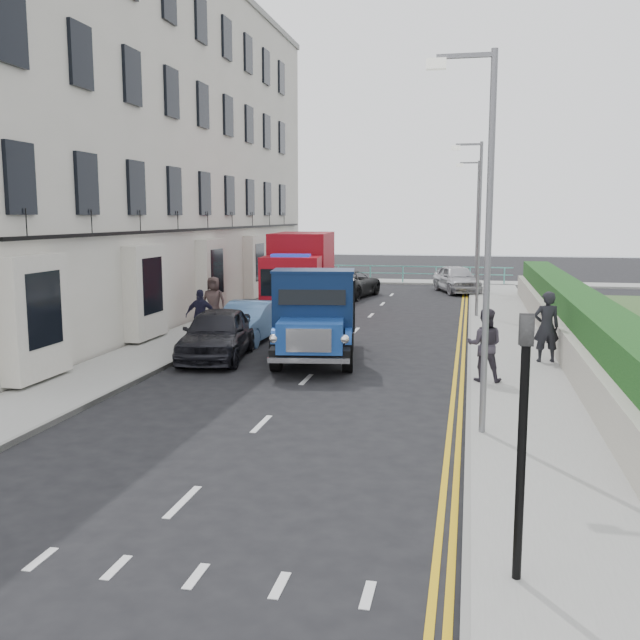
# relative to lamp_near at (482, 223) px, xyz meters

# --- Properties ---
(ground) EXTENTS (120.00, 120.00, 0.00)m
(ground) POSITION_rel_lamp_near_xyz_m (-4.18, 2.00, -4.00)
(ground) COLOR black
(ground) RESTS_ON ground
(pavement_west) EXTENTS (2.40, 38.00, 0.12)m
(pavement_west) POSITION_rel_lamp_near_xyz_m (-9.38, 11.00, -3.94)
(pavement_west) COLOR gray
(pavement_west) RESTS_ON ground
(pavement_east) EXTENTS (2.60, 38.00, 0.12)m
(pavement_east) POSITION_rel_lamp_near_xyz_m (1.12, 11.00, -3.94)
(pavement_east) COLOR gray
(pavement_east) RESTS_ON ground
(promenade) EXTENTS (30.00, 2.50, 0.12)m
(promenade) POSITION_rel_lamp_near_xyz_m (-4.18, 31.00, -3.94)
(promenade) COLOR gray
(promenade) RESTS_ON ground
(sea_plane) EXTENTS (120.00, 120.00, 0.00)m
(sea_plane) POSITION_rel_lamp_near_xyz_m (-4.18, 62.00, -4.00)
(sea_plane) COLOR slate
(sea_plane) RESTS_ON ground
(terrace_west) EXTENTS (6.31, 30.20, 14.25)m
(terrace_west) POSITION_rel_lamp_near_xyz_m (-13.65, 15.00, 3.17)
(terrace_west) COLOR beige
(terrace_west) RESTS_ON ground
(garden_east) EXTENTS (1.45, 28.00, 1.75)m
(garden_east) POSITION_rel_lamp_near_xyz_m (3.03, 11.00, -3.10)
(garden_east) COLOR #B2AD9E
(garden_east) RESTS_ON ground
(seafront_railing) EXTENTS (13.00, 0.08, 1.11)m
(seafront_railing) POSITION_rel_lamp_near_xyz_m (-4.18, 30.20, -3.42)
(seafront_railing) COLOR #59B2A5
(seafront_railing) RESTS_ON ground
(lamp_near) EXTENTS (1.23, 0.18, 7.00)m
(lamp_near) POSITION_rel_lamp_near_xyz_m (0.00, 0.00, 0.00)
(lamp_near) COLOR slate
(lamp_near) RESTS_ON ground
(lamp_mid) EXTENTS (1.23, 0.18, 7.00)m
(lamp_mid) POSITION_rel_lamp_near_xyz_m (0.00, 16.00, 0.00)
(lamp_mid) COLOR slate
(lamp_mid) RESTS_ON ground
(lamp_far) EXTENTS (1.23, 0.18, 7.00)m
(lamp_far) POSITION_rel_lamp_near_xyz_m (0.00, 26.00, 0.00)
(lamp_far) COLOR slate
(lamp_far) RESTS_ON ground
(traffic_signal) EXTENTS (0.16, 0.20, 3.10)m
(traffic_signal) POSITION_rel_lamp_near_xyz_m (0.42, -5.50, -1.92)
(traffic_signal) COLOR black
(traffic_signal) RESTS_ON ground
(bedford_lorry) EXTENTS (2.97, 5.78, 2.62)m
(bedford_lorry) POSITION_rel_lamp_near_xyz_m (-4.39, 5.87, -2.79)
(bedford_lorry) COLOR black
(bedford_lorry) RESTS_ON ground
(red_lorry) EXTENTS (2.83, 6.71, 3.42)m
(red_lorry) POSITION_rel_lamp_near_xyz_m (-7.01, 15.23, -2.18)
(red_lorry) COLOR black
(red_lorry) RESTS_ON ground
(parked_car_front) EXTENTS (2.30, 4.52, 1.48)m
(parked_car_front) POSITION_rel_lamp_near_xyz_m (-7.32, 6.08, -3.26)
(parked_car_front) COLOR black
(parked_car_front) RESTS_ON ground
(parked_car_mid) EXTENTS (1.51, 4.03, 1.32)m
(parked_car_mid) POSITION_rel_lamp_near_xyz_m (-7.30, 9.00, -3.34)
(parked_car_mid) COLOR #5884BC
(parked_car_mid) RESTS_ON ground
(parked_car_rear) EXTENTS (1.92, 4.34, 1.24)m
(parked_car_rear) POSITION_rel_lamp_near_xyz_m (-7.78, 15.34, -3.38)
(parked_car_rear) COLOR #A6A6AA
(parked_car_rear) RESTS_ON ground
(seafront_car_left) EXTENTS (3.12, 5.28, 1.38)m
(seafront_car_left) POSITION_rel_lamp_near_xyz_m (-6.24, 22.55, -3.31)
(seafront_car_left) COLOR black
(seafront_car_left) RESTS_ON ground
(seafront_car_right) EXTENTS (3.04, 4.72, 1.49)m
(seafront_car_right) POSITION_rel_lamp_near_xyz_m (-0.86, 25.87, -3.25)
(seafront_car_right) COLOR #AFAFB4
(seafront_car_right) RESTS_ON ground
(pedestrian_east_near) EXTENTS (0.79, 0.59, 1.96)m
(pedestrian_east_near) POSITION_rel_lamp_near_xyz_m (1.92, 6.98, -2.90)
(pedestrian_east_near) COLOR black
(pedestrian_east_near) RESTS_ON pavement_east
(pedestrian_east_far) EXTENTS (0.91, 0.73, 1.79)m
(pedestrian_east_far) POSITION_rel_lamp_near_xyz_m (0.22, 4.26, -2.98)
(pedestrian_east_far) COLOR #332D38
(pedestrian_east_far) RESTS_ON pavement_east
(pedestrian_west_near) EXTENTS (1.06, 0.65, 1.68)m
(pedestrian_west_near) POSITION_rel_lamp_near_xyz_m (-8.58, 8.07, -3.04)
(pedestrian_west_near) COLOR #1C1B31
(pedestrian_west_near) RESTS_ON pavement_west
(pedestrian_west_far) EXTENTS (0.92, 0.62, 1.83)m
(pedestrian_west_far) POSITION_rel_lamp_near_xyz_m (-9.25, 11.03, -2.96)
(pedestrian_west_far) COLOR #3E2F2D
(pedestrian_west_far) RESTS_ON pavement_west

